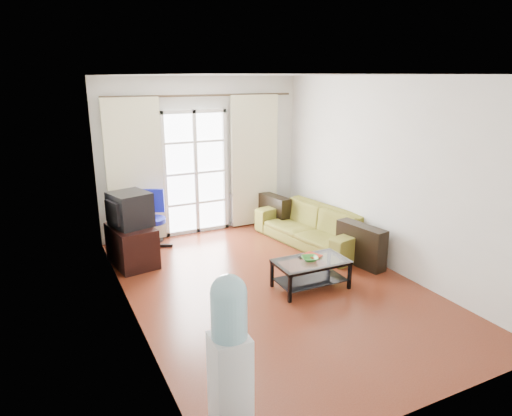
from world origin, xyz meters
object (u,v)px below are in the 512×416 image
Objects in this scene: tv_stand at (132,246)px; water_cooler at (230,356)px; sofa at (312,226)px; coffee_table at (311,270)px; crt_tv at (129,210)px; task_chair at (153,231)px.

water_cooler is (-0.02, -3.72, 0.41)m from tv_stand.
water_cooler is at bearing -50.27° from sofa.
water_cooler reaches higher than coffee_table.
tv_stand is 3.75m from water_cooler.
task_chair is (0.45, 0.55, -0.56)m from crt_tv.
crt_tv reaches higher than tv_stand.
water_cooler reaches higher than tv_stand.
task_chair is 0.69× the size of water_cooler.
sofa is 2.76× the size of tv_stand.
sofa is at bearing 56.67° from coffee_table.
crt_tv reaches higher than coffee_table.
crt_tv is at bearing 91.80° from water_cooler.
task_chair is (0.45, 0.59, -0.02)m from tv_stand.
sofa is at bearing 0.78° from task_chair.
water_cooler is (-0.47, -4.31, 0.43)m from task_chair.
crt_tv is (-2.84, 0.47, 0.53)m from sofa.
crt_tv reaches higher than sofa.
water_cooler is at bearing -106.60° from crt_tv.
crt_tv is 0.91m from task_chair.
sofa is at bearing -25.58° from crt_tv.
water_cooler is (-0.02, -3.76, -0.13)m from crt_tv.
task_chair is 4.36m from water_cooler.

